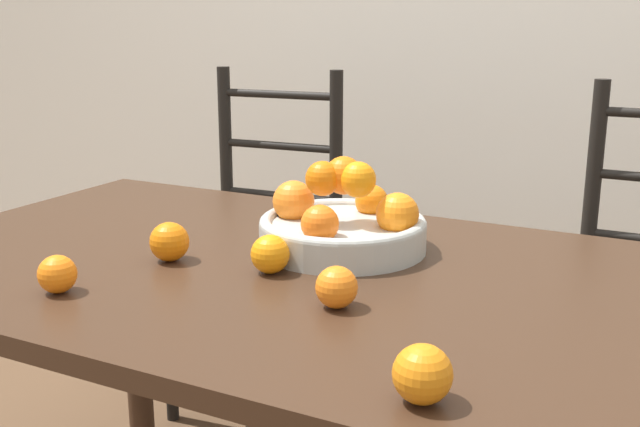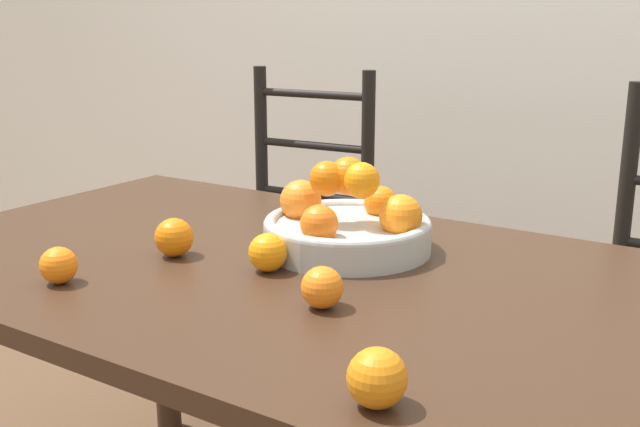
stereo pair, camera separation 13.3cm
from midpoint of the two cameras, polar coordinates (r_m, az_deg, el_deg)
The scene contains 8 objects.
dining_table at distance 1.42m, azimuth -7.26°, elevation -7.63°, with size 1.43×0.90×0.74m.
fruit_bowl at distance 1.42m, azimuth -0.92°, elevation -0.79°, with size 0.32×0.32×0.18m.
orange_loose_0 at distance 1.15m, azimuth -2.07°, elevation -5.69°, with size 0.07×0.07×0.07m.
orange_loose_1 at distance 1.40m, azimuth -14.09°, elevation -2.14°, with size 0.07×0.07×0.07m.
orange_loose_2 at distance 1.31m, azimuth -6.74°, elevation -3.14°, with size 0.07×0.07×0.07m.
orange_loose_3 at distance 0.88m, azimuth 3.43°, elevation -12.22°, with size 0.07×0.07×0.07m.
orange_loose_4 at distance 1.30m, azimuth -22.20°, elevation -4.35°, with size 0.06×0.06×0.06m.
chair_left at distance 2.27m, azimuth -6.24°, elevation -3.04°, with size 0.44×0.43×1.02m.
Camera 1 is at (0.69, -1.11, 1.17)m, focal length 42.00 mm.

